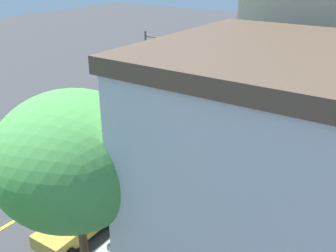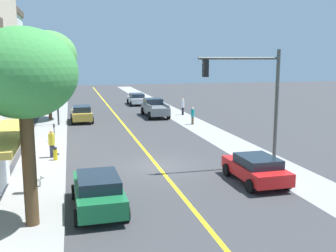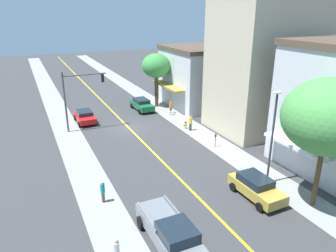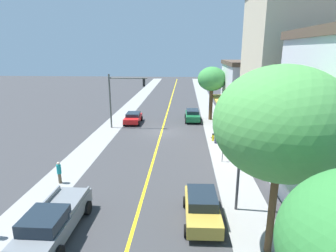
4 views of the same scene
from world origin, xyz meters
The scene contains 20 objects.
ground_plane centered at (0.00, 0.00, 0.00)m, with size 140.00×140.00×0.00m, color #38383A.
sidewalk_left centered at (-6.44, 0.00, 0.00)m, with size 2.79×126.00×0.01m, color gray.
sidewalk_right centered at (6.44, 0.00, 0.00)m, with size 2.79×126.00×0.01m, color gray.
road_centerline_stripe centered at (0.00, 0.00, 0.00)m, with size 0.20×126.00×0.00m, color yellow.
corner_shop_building centered at (-13.33, -4.94, 3.98)m, with size 12.56×9.69×7.93m.
brick_apartment_block centered at (-13.35, 5.96, 7.18)m, with size 10.68×8.18×14.33m.
street_tree_left_near centered at (-6.67, 19.41, 6.26)m, with size 5.68×5.68×8.69m.
street_tree_right_corner centered at (-6.18, -6.60, 5.47)m, with size 3.74×3.74×7.13m.
fire_hydrant centered at (-5.66, 2.83, 0.41)m, with size 0.44×0.24×0.83m.
parking_meter centered at (-5.91, 8.46, 0.86)m, with size 0.12×0.18×1.30m.
traffic_light_mast centered at (4.94, -1.70, 4.31)m, with size 4.64×0.32×6.51m.
street_lamp centered at (-5.80, 15.85, 4.38)m, with size 0.70×0.36×7.20m.
red_sedan_right_curb centered at (4.04, -4.03, 0.73)m, with size 2.12×4.16×1.35m.
gold_sedan_left_curb centered at (-3.68, 17.07, 0.81)m, with size 2.10×4.31×1.56m.
green_sedan_left_curb centered at (-3.72, -5.73, 0.79)m, with size 2.10×4.46×1.48m.
grey_pickup_truck centered at (3.86, 18.97, 0.91)m, with size 2.23×5.63×1.81m.
pedestrian_teal_shirt centered at (6.19, 13.15, 0.86)m, with size 0.30×0.30×1.61m.
pedestrian_yellow_shirt centered at (-5.88, 3.56, 0.90)m, with size 0.39×0.39×1.72m.
pedestrian_orange_shirt centered at (-6.61, -2.95, 0.86)m, with size 0.35×0.35×1.63m.
small_dog centered at (-6.38, -2.12, 0.38)m, with size 0.76×0.28×0.58m.
Camera 4 is at (-2.63, 30.83, 9.20)m, focal length 29.74 mm.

